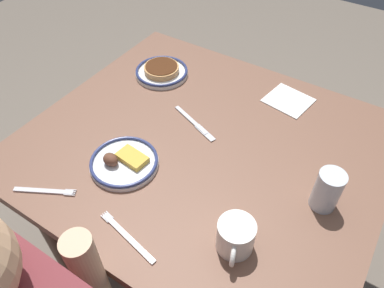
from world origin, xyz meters
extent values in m
plane|color=#6E6356|center=(0.00, 0.00, 0.00)|extent=(6.00, 6.00, 0.00)
cube|color=brown|center=(0.00, 0.00, 0.72)|extent=(1.11, 0.98, 0.04)
cylinder|color=brown|center=(-0.44, -0.38, 0.35)|extent=(0.07, 0.07, 0.71)
cylinder|color=brown|center=(0.44, -0.38, 0.35)|extent=(0.07, 0.07, 0.71)
cylinder|color=brown|center=(0.44, 0.38, 0.35)|extent=(0.07, 0.07, 0.71)
cylinder|color=white|center=(0.33, -0.23, 0.75)|extent=(0.20, 0.20, 0.01)
torus|color=navy|center=(0.33, -0.23, 0.76)|extent=(0.20, 0.20, 0.01)
cylinder|color=tan|center=(0.33, -0.23, 0.76)|extent=(0.13, 0.13, 0.01)
cylinder|color=tan|center=(0.33, -0.23, 0.77)|extent=(0.13, 0.13, 0.01)
cylinder|color=#4C2814|center=(0.33, -0.23, 0.78)|extent=(0.12, 0.12, 0.00)
cylinder|color=white|center=(0.15, 0.21, 0.75)|extent=(0.21, 0.21, 0.01)
torus|color=navy|center=(0.15, 0.21, 0.76)|extent=(0.21, 0.21, 0.01)
cube|color=gold|center=(0.14, 0.19, 0.76)|extent=(0.10, 0.07, 0.02)
ellipsoid|color=brown|center=(0.18, 0.23, 0.77)|extent=(0.04, 0.03, 0.03)
ellipsoid|color=brown|center=(0.18, 0.23, 0.77)|extent=(0.05, 0.04, 0.04)
ellipsoid|color=brown|center=(0.18, 0.23, 0.77)|extent=(0.04, 0.03, 0.03)
ellipsoid|color=brown|center=(0.19, 0.23, 0.77)|extent=(0.04, 0.03, 0.03)
cylinder|color=white|center=(-0.25, 0.27, 0.79)|extent=(0.09, 0.09, 0.09)
torus|color=white|center=(-0.27, 0.31, 0.79)|extent=(0.03, 0.06, 0.06)
cylinder|color=brown|center=(-0.25, 0.27, 0.82)|extent=(0.08, 0.08, 0.01)
cylinder|color=silver|center=(-0.40, 0.03, 0.80)|extent=(0.07, 0.07, 0.12)
cylinder|color=black|center=(-0.40, 0.03, 0.79)|extent=(0.06, 0.06, 0.08)
cube|color=white|center=(-0.15, -0.35, 0.74)|extent=(0.17, 0.16, 0.00)
cube|color=silver|center=(0.28, 0.41, 0.74)|extent=(0.16, 0.09, 0.01)
cube|color=silver|center=(0.21, 0.38, 0.75)|extent=(0.03, 0.02, 0.00)
cube|color=silver|center=(0.21, 0.37, 0.75)|extent=(0.03, 0.02, 0.00)
cube|color=silver|center=(0.22, 0.37, 0.75)|extent=(0.03, 0.02, 0.00)
cube|color=silver|center=(0.22, 0.36, 0.75)|extent=(0.03, 0.02, 0.00)
cube|color=silver|center=(-0.01, 0.39, 0.74)|extent=(0.20, 0.05, 0.01)
cube|color=silver|center=(0.07, 0.37, 0.75)|extent=(0.03, 0.01, 0.00)
cube|color=silver|center=(0.07, 0.37, 0.75)|extent=(0.03, 0.01, 0.00)
cube|color=silver|center=(0.07, 0.38, 0.75)|extent=(0.03, 0.01, 0.00)
cube|color=silver|center=(0.08, 0.39, 0.75)|extent=(0.03, 0.01, 0.00)
cube|color=silver|center=(0.09, -0.07, 0.74)|extent=(0.17, 0.07, 0.01)
cube|color=silver|center=(0.02, -0.04, 0.74)|extent=(0.09, 0.05, 0.00)
cylinder|color=#D2AF8A|center=(-0.01, 0.52, 0.78)|extent=(0.09, 0.09, 0.26)
camera|label=1|loc=(-0.41, 0.71, 1.59)|focal=34.39mm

